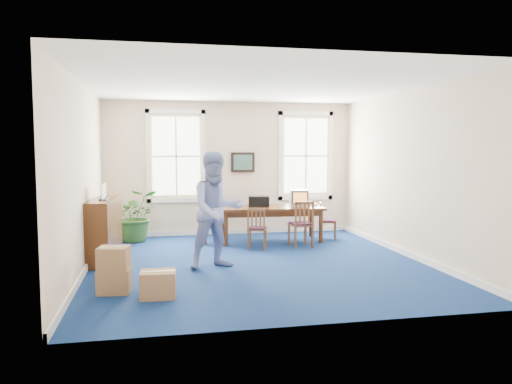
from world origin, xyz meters
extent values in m
plane|color=navy|center=(0.00, 0.00, 0.00)|extent=(6.50, 6.50, 0.00)
plane|color=white|center=(0.00, 0.00, 3.20)|extent=(6.50, 6.50, 0.00)
plane|color=beige|center=(0.00, 3.25, 1.60)|extent=(6.50, 0.00, 6.50)
plane|color=beige|center=(0.00, -3.25, 1.60)|extent=(6.50, 0.00, 6.50)
plane|color=beige|center=(-3.00, 0.00, 1.60)|extent=(0.00, 6.50, 6.50)
plane|color=beige|center=(3.00, 0.00, 1.60)|extent=(0.00, 6.50, 6.50)
cube|color=white|center=(0.00, 3.22, 0.06)|extent=(6.00, 0.04, 0.12)
cube|color=white|center=(-2.97, 0.00, 0.06)|extent=(0.04, 6.50, 0.12)
cube|color=white|center=(2.97, 0.00, 0.06)|extent=(0.04, 6.50, 0.12)
cube|color=white|center=(1.74, 2.11, 0.81)|extent=(0.16, 0.19, 0.05)
cube|color=black|center=(0.48, 2.16, 0.90)|extent=(0.51, 0.37, 0.23)
imported|color=#8496D1|center=(-0.75, -0.18, 1.01)|extent=(1.15, 0.99, 2.03)
cube|color=#482510|center=(-2.75, 0.78, 0.60)|extent=(0.58, 1.57, 1.21)
imported|color=#28521D|center=(-2.23, 2.66, 0.59)|extent=(1.13, 1.01, 1.18)
camera|label=1|loc=(-1.79, -8.74, 2.08)|focal=35.00mm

